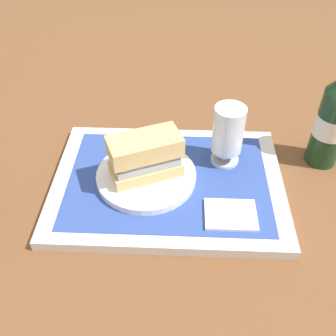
{
  "coord_description": "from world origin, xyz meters",
  "views": [
    {
      "loc": [
        0.02,
        -0.54,
        0.54
      ],
      "look_at": [
        0.0,
        0.0,
        0.05
      ],
      "focal_mm": 41.56,
      "sensor_mm": 36.0,
      "label": 1
    }
  ],
  "objects_px": {
    "sandwich": "(147,157)",
    "beer_glass": "(228,133)",
    "plate": "(146,177)",
    "beer_bottle": "(334,119)"
  },
  "relations": [
    {
      "from": "plate",
      "to": "beer_glass",
      "type": "bearing_deg",
      "value": 22.57
    },
    {
      "from": "plate",
      "to": "beer_glass",
      "type": "relative_size",
      "value": 1.52
    },
    {
      "from": "sandwich",
      "to": "beer_bottle",
      "type": "distance_m",
      "value": 0.37
    },
    {
      "from": "beer_bottle",
      "to": "beer_glass",
      "type": "bearing_deg",
      "value": -170.43
    },
    {
      "from": "sandwich",
      "to": "beer_glass",
      "type": "height_order",
      "value": "beer_glass"
    },
    {
      "from": "beer_glass",
      "to": "beer_bottle",
      "type": "height_order",
      "value": "beer_bottle"
    },
    {
      "from": "plate",
      "to": "beer_bottle",
      "type": "bearing_deg",
      "value": 15.36
    },
    {
      "from": "beer_glass",
      "to": "beer_bottle",
      "type": "bearing_deg",
      "value": 9.57
    },
    {
      "from": "plate",
      "to": "beer_glass",
      "type": "height_order",
      "value": "beer_glass"
    },
    {
      "from": "sandwich",
      "to": "beer_glass",
      "type": "bearing_deg",
      "value": -0.32
    }
  ]
}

